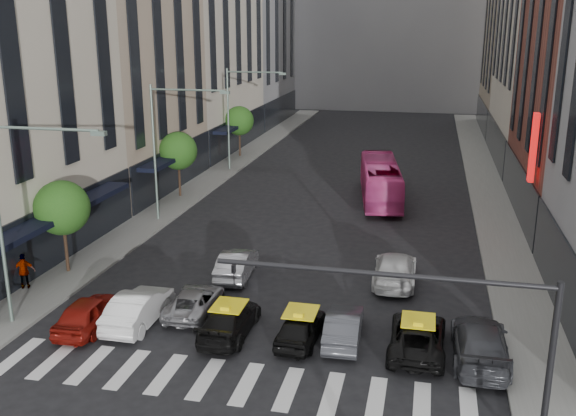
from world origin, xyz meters
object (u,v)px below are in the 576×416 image
Objects in this scene: streetlamp_far at (238,106)px; taxi_left at (229,320)px; car_white_front at (138,308)px; taxi_center at (301,327)px; streetlamp_near at (16,197)px; pedestrian_far at (24,271)px; bus at (380,181)px; car_red at (89,313)px; streetlamp_mid at (167,135)px.

streetlamp_far is 32.54m from taxi_left.
car_white_front reaches higher than taxi_center.
streetlamp_near is at bearing -90.00° from streetlamp_far.
streetlamp_near is at bearing 7.03° from taxi_left.
streetlamp_far is at bearing -119.23° from pedestrian_far.
pedestrian_far is at bearing -11.59° from taxi_left.
bus reaches higher than pedestrian_far.
bus reaches higher than car_red.
pedestrian_far reaches higher than car_white_front.
car_red is 2.38× the size of pedestrian_far.
car_red reaches higher than taxi_center.
streetlamp_mid is 1.93× the size of car_white_front.
car_white_front is 1.19× the size of taxi_center.
streetlamp_near is at bearing 15.03° from car_white_front.
car_red is 9.34m from taxi_center.
streetlamp_far is at bearing -82.08° from car_white_front.
streetlamp_far is 4.98× the size of pedestrian_far.
streetlamp_far is 1.93× the size of car_white_front.
taxi_center is at bearing 147.23° from pedestrian_far.
streetlamp_mid is at bearing -73.30° from car_white_front.
taxi_left is 23.79m from bus.
streetlamp_far is (0.00, 16.00, 0.00)m from streetlamp_mid.
streetlamp_far is (0.00, 32.00, 0.00)m from streetlamp_near.
car_red is (2.64, 0.40, -5.17)m from streetlamp_near.
taxi_center is at bearing 178.99° from car_white_front.
streetlamp_near reaches higher than car_red.
pedestrian_far is (-7.12, 2.14, 0.29)m from car_white_front.
car_white_front is (4.57, -30.73, -5.14)m from streetlamp_far.
car_red is at bearing 6.44° from taxi_left.
streetlamp_mid reaches higher than pedestrian_far.
car_red is at bearing 8.65° from streetlamp_near.
car_red is 6.24m from taxi_left.
streetlamp_far is 32.13m from car_red.
pedestrian_far is (-15.88, -21.05, -0.49)m from bus.
bus is (1.38, 23.26, 0.88)m from taxi_center.
streetlamp_far is 33.44m from taxi_center.
streetlamp_mid is (0.00, 16.00, 0.00)m from streetlamp_near.
car_red is (2.64, -31.60, -5.17)m from streetlamp_far.
streetlamp_near reaches higher than pedestrian_far.
streetlamp_near reaches higher than taxi_left.
car_red is 1.10× the size of taxi_center.
taxi_left is 1.19× the size of taxi_center.
taxi_center is 0.35× the size of bus.
streetlamp_mid reaches higher than bus.
streetlamp_near is 28.20m from bus.
streetlamp_near reaches higher than car_white_front.
streetlamp_near is at bearing 53.45° from bus.
streetlamp_far is at bearing -87.40° from car_red.
streetlamp_mid is 16.25m from car_white_front.
streetlamp_mid is 1.00× the size of streetlamp_far.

